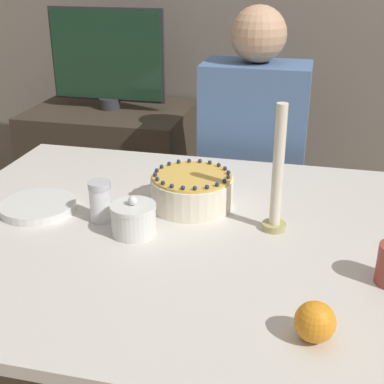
{
  "coord_description": "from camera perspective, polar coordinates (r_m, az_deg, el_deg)",
  "views": [
    {
      "loc": [
        0.3,
        -1.22,
        1.4
      ],
      "look_at": [
        -0.03,
        0.16,
        0.77
      ],
      "focal_mm": 50.0,
      "sensor_mm": 36.0,
      "label": 1
    }
  ],
  "objects": [
    {
      "name": "side_cabinet",
      "position": [
        2.69,
        -8.25,
        1.21
      ],
      "size": [
        0.74,
        0.55,
        0.74
      ],
      "color": "#382D23",
      "rests_on": "ground_plane"
    },
    {
      "name": "sugar_bowl",
      "position": [
        1.4,
        -6.25,
        -2.87
      ],
      "size": [
        0.12,
        0.12,
        0.11
      ],
      "color": "silver",
      "rests_on": "dining_table"
    },
    {
      "name": "sugar_shaker",
      "position": [
        1.48,
        -9.74,
        -0.96
      ],
      "size": [
        0.06,
        0.06,
        0.12
      ],
      "color": "white",
      "rests_on": "dining_table"
    },
    {
      "name": "cake",
      "position": [
        1.55,
        0.0,
        0.14
      ],
      "size": [
        0.24,
        0.24,
        0.11
      ],
      "color": "#EFE5CC",
      "rests_on": "dining_table"
    },
    {
      "name": "plate_stack",
      "position": [
        1.6,
        -16.08,
        -1.48
      ],
      "size": [
        0.22,
        0.22,
        0.02
      ],
      "color": "silver",
      "rests_on": "dining_table"
    },
    {
      "name": "orange_fruit_0",
      "position": [
        1.06,
        12.99,
        -13.35
      ],
      "size": [
        0.08,
        0.08,
        0.08
      ],
      "color": "orange",
      "rests_on": "dining_table"
    },
    {
      "name": "person_man_blue_shirt",
      "position": [
        2.18,
        6.33,
        0.63
      ],
      "size": [
        0.4,
        0.34,
        1.24
      ],
      "rotation": [
        0.0,
        0.0,
        3.14
      ],
      "color": "#2D2D38",
      "rests_on": "ground_plane"
    },
    {
      "name": "candle",
      "position": [
        1.39,
        9.09,
        1.36
      ],
      "size": [
        0.06,
        0.06,
        0.34
      ],
      "color": "tan",
      "rests_on": "dining_table"
    },
    {
      "name": "tv_monitor",
      "position": [
        2.53,
        -9.05,
        13.97
      ],
      "size": [
        0.54,
        0.1,
        0.45
      ],
      "color": "#2D2D33",
      "rests_on": "side_cabinet"
    },
    {
      "name": "dining_table",
      "position": [
        1.47,
        -0.21,
        -7.4
      ],
      "size": [
        1.47,
        1.14,
        0.72
      ],
      "color": "beige",
      "rests_on": "ground_plane"
    }
  ]
}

